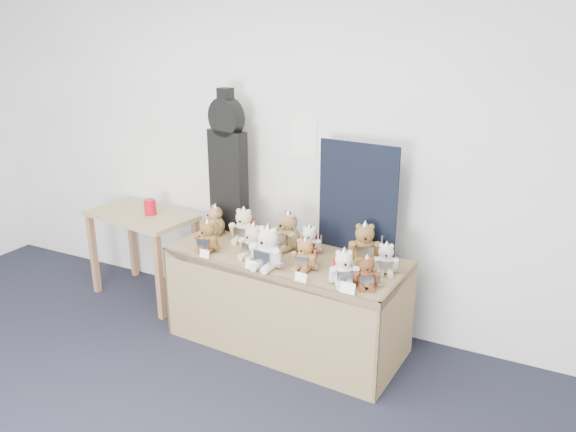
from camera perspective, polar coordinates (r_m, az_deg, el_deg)
The scene contains 22 objects.
room_shell at distance 4.26m, azimuth 1.61°, elevation 7.90°, with size 6.00×6.00×6.00m.
display_table at distance 4.03m, azimuth -0.65°, elevation -6.32°, with size 1.75×0.81×0.71m.
side_table at distance 4.93m, azimuth -14.60°, elevation -1.11°, with size 0.98×0.64×0.77m.
guitar_case at distance 4.39m, azimuth -6.14°, elevation 5.39°, with size 0.35×0.17×1.12m.
navy_board at distance 3.99m, azimuth 7.05°, elevation 1.78°, with size 0.60×0.02×0.80m, color black.
red_cup at distance 4.82m, azimuth -13.83°, elevation 0.89°, with size 0.10×0.10×0.13m, color red.
teddy_front_far_left at distance 4.10m, azimuth -8.19°, elevation -2.16°, with size 0.21×0.17×0.26m.
teddy_front_left at distance 3.95m, azimuth -3.54°, elevation -2.72°, with size 0.23×0.21×0.28m.
teddy_front_centre at distance 3.78m, azimuth -2.10°, elevation -3.36°, with size 0.27×0.22×0.33m.
teddy_front_right at distance 3.77m, azimuth 1.74°, elevation -4.01°, with size 0.20×0.17×0.25m.
teddy_front_far_right at distance 3.56m, azimuth 5.69°, elevation -5.37°, with size 0.22×0.21×0.26m.
teddy_front_end at distance 3.55m, azimuth 7.99°, elevation -5.79°, with size 0.19×0.18×0.23m.
teddy_back_left at distance 4.25m, azimuth -4.51°, elevation -1.07°, with size 0.24×0.21×0.29m.
teddy_back_centre_left at distance 4.09m, azimuth -0.05°, elevation -1.63°, with size 0.26×0.25×0.32m.
teddy_back_centre_right at distance 4.02m, azimuth 2.17°, elevation -2.57°, with size 0.20×0.19×0.24m.
teddy_back_right at distance 3.92m, azimuth 7.77°, elevation -2.84°, with size 0.26×0.25×0.31m.
teddy_back_end at distance 3.76m, azimuth 9.90°, elevation -4.38°, with size 0.20×0.18×0.24m.
teddy_back_far_left at distance 4.43m, azimuth -7.42°, elevation -0.49°, with size 0.21×0.21×0.26m.
entry_card_a at distance 4.00m, azimuth -8.48°, elevation -3.82°, with size 0.08×0.00×0.06m, color white.
entry_card_b at distance 3.78m, azimuth -3.80°, elevation -4.99°, with size 0.09×0.00×0.06m, color white.
entry_card_c at distance 3.60m, azimuth 1.31°, elevation -6.26°, with size 0.08×0.00×0.06m, color white.
entry_card_d at distance 3.47m, azimuth 6.07°, elevation -7.30°, with size 0.10×0.00×0.07m, color white.
Camera 1 is at (2.09, -1.30, 2.28)m, focal length 35.00 mm.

